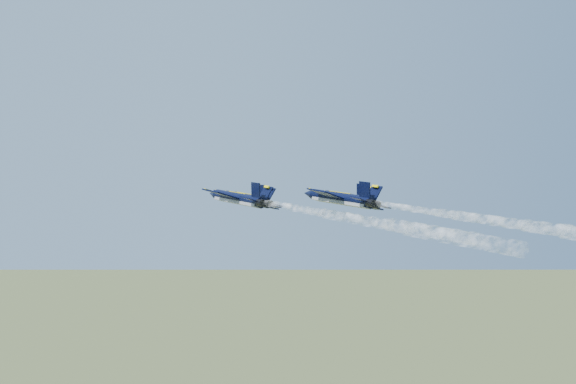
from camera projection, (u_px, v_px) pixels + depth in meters
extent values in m
cylinder|color=black|center=(245.00, 198.00, 121.85)|extent=(6.65, 12.60, 1.99)
cone|color=black|center=(222.00, 198.00, 128.07)|extent=(2.79, 3.07, 1.99)
ellipsoid|color=black|center=(236.00, 195.00, 124.59)|extent=(1.90, 2.56, 1.00)
cube|color=gray|center=(244.00, 202.00, 121.75)|extent=(5.71, 11.20, 0.77)
cube|color=black|center=(231.00, 194.00, 119.36)|extent=(6.17, 5.88, 1.54)
cube|color=yellow|center=(226.00, 194.00, 120.71)|extent=(4.28, 3.68, 1.53)
cube|color=black|center=(263.00, 204.00, 123.05)|extent=(5.67, 3.47, 1.54)
cube|color=yellow|center=(258.00, 203.00, 124.39)|extent=(5.32, 0.71, 1.53)
cube|color=black|center=(255.00, 195.00, 115.74)|extent=(2.84, 2.82, 0.74)
cube|color=black|center=(275.00, 201.00, 118.02)|extent=(2.47, 1.55, 0.74)
cube|color=black|center=(261.00, 189.00, 117.17)|extent=(1.10, 2.09, 2.51)
cube|color=black|center=(269.00, 192.00, 118.09)|extent=(2.15, 2.52, 2.20)
cylinder|color=black|center=(265.00, 198.00, 116.07)|extent=(1.63, 1.56, 1.29)
cylinder|color=black|center=(270.00, 200.00, 116.56)|extent=(1.63, 1.56, 1.29)
cylinder|color=black|center=(238.00, 198.00, 106.77)|extent=(6.65, 12.60, 1.99)
cone|color=black|center=(213.00, 198.00, 112.99)|extent=(2.79, 3.07, 1.99)
ellipsoid|color=black|center=(228.00, 195.00, 109.51)|extent=(1.90, 2.56, 1.00)
cube|color=gray|center=(238.00, 202.00, 106.67)|extent=(5.71, 11.20, 0.77)
cube|color=black|center=(222.00, 193.00, 104.28)|extent=(6.17, 5.88, 1.54)
cube|color=yellow|center=(217.00, 193.00, 105.63)|extent=(4.28, 3.68, 1.53)
cube|color=black|center=(259.00, 204.00, 107.97)|extent=(5.67, 3.47, 1.54)
cube|color=yellow|center=(253.00, 204.00, 109.31)|extent=(5.32, 0.71, 1.53)
cube|color=black|center=(249.00, 195.00, 100.66)|extent=(2.84, 2.82, 0.74)
cube|color=black|center=(273.00, 202.00, 102.94)|extent=(2.47, 1.55, 0.74)
cube|color=black|center=(256.00, 188.00, 102.09)|extent=(1.10, 2.09, 2.51)
cube|color=black|center=(265.00, 191.00, 103.01)|extent=(2.15, 2.52, 2.20)
cylinder|color=black|center=(261.00, 198.00, 100.99)|extent=(1.63, 1.56, 1.29)
cylinder|color=black|center=(266.00, 200.00, 101.48)|extent=(1.63, 1.56, 1.29)
cylinder|color=black|center=(341.00, 198.00, 116.74)|extent=(6.65, 12.60, 1.99)
cone|color=black|center=(313.00, 198.00, 122.96)|extent=(2.79, 3.07, 1.99)
ellipsoid|color=black|center=(329.00, 195.00, 119.49)|extent=(1.90, 2.56, 1.00)
cube|color=gray|center=(341.00, 202.00, 116.65)|extent=(5.71, 11.20, 0.77)
cube|color=black|center=(329.00, 194.00, 114.26)|extent=(6.17, 5.88, 1.54)
cube|color=yellow|center=(323.00, 193.00, 115.61)|extent=(4.28, 3.68, 1.53)
cube|color=black|center=(359.00, 204.00, 117.94)|extent=(5.67, 3.47, 1.54)
cube|color=yellow|center=(353.00, 203.00, 119.29)|extent=(5.32, 0.71, 1.53)
cube|color=black|center=(357.00, 195.00, 110.64)|extent=(2.84, 2.82, 0.74)
cube|color=black|center=(376.00, 201.00, 112.91)|extent=(2.47, 1.55, 0.74)
cube|color=black|center=(361.00, 189.00, 112.07)|extent=(1.10, 2.09, 2.51)
cube|color=black|center=(369.00, 191.00, 112.99)|extent=(2.15, 2.52, 2.20)
cylinder|color=black|center=(367.00, 198.00, 110.97)|extent=(1.63, 1.56, 1.29)
cylinder|color=black|center=(371.00, 200.00, 111.46)|extent=(1.63, 1.56, 1.29)
cylinder|color=black|center=(341.00, 198.00, 101.38)|extent=(6.65, 12.60, 1.99)
cone|color=black|center=(308.00, 198.00, 107.60)|extent=(2.79, 3.07, 1.99)
ellipsoid|color=black|center=(327.00, 195.00, 104.13)|extent=(1.90, 2.56, 1.00)
cube|color=gray|center=(340.00, 203.00, 101.29)|extent=(5.71, 11.20, 0.77)
cube|color=black|center=(327.00, 193.00, 98.90)|extent=(6.17, 5.88, 1.54)
cube|color=yellow|center=(320.00, 193.00, 100.25)|extent=(4.28, 3.68, 1.53)
cube|color=black|center=(362.00, 205.00, 102.58)|extent=(5.67, 3.47, 1.54)
cube|color=yellow|center=(354.00, 204.00, 103.93)|extent=(5.32, 0.71, 1.53)
cube|color=black|center=(359.00, 195.00, 95.28)|extent=(2.84, 2.82, 0.74)
cube|color=black|center=(381.00, 202.00, 97.56)|extent=(2.47, 1.55, 0.74)
cube|color=black|center=(365.00, 187.00, 96.71)|extent=(1.10, 2.09, 2.51)
cube|color=black|center=(373.00, 190.00, 97.63)|extent=(2.15, 2.52, 2.20)
cylinder|color=black|center=(371.00, 198.00, 95.61)|extent=(1.63, 1.56, 1.29)
cylinder|color=black|center=(376.00, 200.00, 96.10)|extent=(1.63, 1.56, 1.29)
cylinder|color=white|center=(295.00, 198.00, 110.31)|extent=(6.70, 14.51, 1.05)
cylinder|color=white|center=(356.00, 198.00, 98.62)|extent=(7.07, 14.66, 1.45)
cylinder|color=white|center=(435.00, 199.00, 86.93)|extent=(7.51, 14.84, 1.92)
cylinder|color=white|center=(295.00, 198.00, 95.23)|extent=(6.70, 14.51, 1.05)
cylinder|color=white|center=(368.00, 199.00, 83.54)|extent=(7.07, 14.66, 1.45)
cylinder|color=white|center=(464.00, 199.00, 71.85)|extent=(7.51, 14.84, 1.92)
cylinder|color=white|center=(404.00, 198.00, 105.21)|extent=(6.70, 14.51, 1.05)
cylinder|color=white|center=(482.00, 198.00, 93.52)|extent=(7.07, 14.66, 1.45)
cylinder|color=white|center=(414.00, 198.00, 89.85)|extent=(6.70, 14.51, 1.05)
cylinder|color=white|center=(510.00, 199.00, 78.16)|extent=(7.07, 14.66, 1.45)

